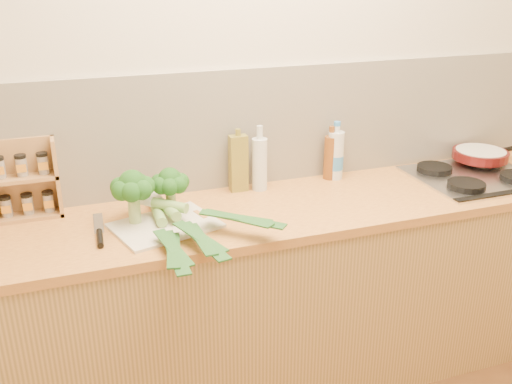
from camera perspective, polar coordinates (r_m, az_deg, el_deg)
room_shell at (r=2.61m, az=0.06°, el=6.47°), size 3.50×3.50×3.50m
counter at (r=2.66m, az=2.18°, el=-10.31°), size 3.20×0.62×0.90m
gas_hob at (r=2.95m, az=21.15°, el=1.57°), size 0.58×0.50×0.04m
chopping_board at (r=2.28m, az=-9.05°, el=-3.32°), size 0.45×0.38×0.01m
broccoli_left at (r=2.26m, az=-12.25°, el=0.44°), size 0.17×0.17×0.22m
broccoli_right at (r=2.33m, az=-8.60°, el=0.92°), size 0.16×0.16×0.19m
leek_front at (r=2.25m, az=-9.43°, el=-2.88°), size 0.10×0.72×0.04m
leek_mid at (r=2.22m, az=-7.83°, el=-2.54°), size 0.18×0.65×0.04m
leek_back at (r=2.26m, az=-7.03°, el=-1.63°), size 0.53×0.51×0.04m
chefs_knife at (r=2.25m, az=-15.38°, el=-4.12°), size 0.05×0.32×0.02m
skillet at (r=3.12m, az=21.56°, el=3.53°), size 0.40×0.27×0.05m
spice_rack at (r=2.47m, az=-22.13°, el=0.76°), size 0.27×0.11×0.32m
oil_tin at (r=2.56m, az=-1.77°, el=2.92°), size 0.08×0.05×0.29m
glass_bottle at (r=2.58m, az=0.36°, el=2.90°), size 0.07×0.07×0.30m
amber_bottle at (r=2.74m, az=7.46°, el=3.52°), size 0.06×0.06×0.26m
water_bottle at (r=2.75m, az=7.95°, el=3.54°), size 0.08×0.08×0.26m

